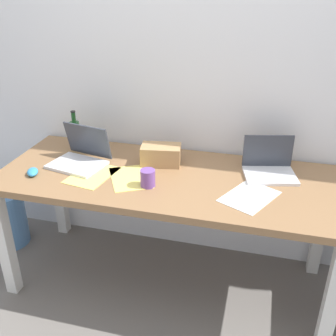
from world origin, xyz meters
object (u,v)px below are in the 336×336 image
at_px(coffee_mug, 148,178).
at_px(water_cooler_jug, 6,218).
at_px(cardboard_box, 161,155).
at_px(laptop_right, 269,167).
at_px(computer_mouse, 33,172).
at_px(beer_bottle, 75,135).
at_px(laptop_left, 81,157).
at_px(desk, 168,190).

height_order(coffee_mug, water_cooler_jug, coffee_mug).
relative_size(cardboard_box, water_cooler_jug, 0.51).
xyz_separation_m(laptop_right, computer_mouse, (-1.29, -0.34, -0.03)).
relative_size(beer_bottle, coffee_mug, 2.72).
bearing_deg(computer_mouse, beer_bottle, 50.11).
distance_m(computer_mouse, water_cooler_jug, 0.79).
bearing_deg(computer_mouse, laptop_right, -13.48).
height_order(laptop_left, computer_mouse, laptop_left).
bearing_deg(water_cooler_jug, laptop_right, 2.06).
bearing_deg(coffee_mug, cardboard_box, 91.27).
bearing_deg(laptop_left, desk, -2.61).
bearing_deg(coffee_mug, laptop_right, 26.10).
xyz_separation_m(beer_bottle, coffee_mug, (0.59, -0.35, -0.05)).
relative_size(laptop_left, cardboard_box, 1.52).
relative_size(beer_bottle, cardboard_box, 1.11).
height_order(laptop_left, beer_bottle, beer_bottle).
height_order(computer_mouse, water_cooler_jug, computer_mouse).
height_order(laptop_right, cardboard_box, laptop_right).
bearing_deg(beer_bottle, laptop_left, -57.42).
xyz_separation_m(laptop_right, coffee_mug, (-0.62, -0.30, 0.00)).
height_order(beer_bottle, water_cooler_jug, beer_bottle).
bearing_deg(coffee_mug, computer_mouse, -176.95).
xyz_separation_m(desk, beer_bottle, (-0.66, 0.21, 0.19)).
bearing_deg(cardboard_box, laptop_right, 1.75).
distance_m(laptop_right, coffee_mug, 0.69).
bearing_deg(cardboard_box, water_cooler_jug, -177.76).
bearing_deg(coffee_mug, laptop_left, 160.63).
bearing_deg(laptop_right, coffee_mug, -153.90).
bearing_deg(coffee_mug, beer_bottle, 149.00).
height_order(laptop_right, beer_bottle, beer_bottle).
distance_m(computer_mouse, coffee_mug, 0.67).
relative_size(laptop_left, laptop_right, 1.09).
bearing_deg(coffee_mug, water_cooler_jug, 168.22).
bearing_deg(beer_bottle, laptop_right, -2.37).
bearing_deg(laptop_right, water_cooler_jug, -177.94).
distance_m(beer_bottle, coffee_mug, 0.69).
distance_m(computer_mouse, cardboard_box, 0.74).
relative_size(laptop_left, coffee_mug, 3.72).
height_order(desk, water_cooler_jug, desk).
distance_m(laptop_right, cardboard_box, 0.63).
relative_size(laptop_left, beer_bottle, 1.37).
distance_m(laptop_left, water_cooler_jug, 0.91).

